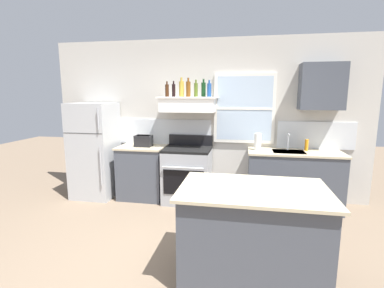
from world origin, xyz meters
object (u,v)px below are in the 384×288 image
at_px(bottle_balsamic_dark, 174,90).
at_px(bottle_blue_liqueur, 209,90).
at_px(bottle_amber_wine, 188,89).
at_px(kitchen_island, 252,233).
at_px(paper_towel_roll, 258,142).
at_px(toaster, 144,141).
at_px(dish_soap_bottle, 307,145).
at_px(bottle_champagne_gold_foil, 182,89).
at_px(bottle_dark_green_wine, 204,89).
at_px(bottle_brown_stout, 167,90).
at_px(bottle_olive_oil_square, 196,90).
at_px(refrigerator, 95,150).
at_px(stove_range, 187,174).

xyz_separation_m(bottle_balsamic_dark, bottle_blue_liqueur, (0.59, -0.03, 0.00)).
height_order(bottle_amber_wine, kitchen_island, bottle_amber_wine).
relative_size(paper_towel_roll, kitchen_island, 0.19).
distance_m(toaster, kitchen_island, 2.65).
bearing_deg(dish_soap_bottle, toaster, -177.53).
bearing_deg(bottle_champagne_gold_foil, bottle_dark_green_wine, 9.32).
bearing_deg(bottle_brown_stout, bottle_blue_liqueur, -3.88).
bearing_deg(bottle_balsamic_dark, paper_towel_roll, -1.41).
bearing_deg(bottle_olive_oil_square, toaster, -175.61).
height_order(bottle_amber_wine, bottle_dark_green_wine, bottle_amber_wine).
height_order(bottle_brown_stout, bottle_champagne_gold_foil, bottle_champagne_gold_foil).
relative_size(bottle_brown_stout, dish_soap_bottle, 1.37).
relative_size(bottle_amber_wine, bottle_blue_liqueur, 1.15).
distance_m(bottle_champagne_gold_foil, bottle_amber_wine, 0.12).
distance_m(bottle_champagne_gold_foil, dish_soap_bottle, 2.17).
distance_m(bottle_brown_stout, dish_soap_bottle, 2.39).
distance_m(bottle_champagne_gold_foil, bottle_dark_green_wine, 0.36).
distance_m(bottle_balsamic_dark, paper_towel_roll, 1.59).
bearing_deg(toaster, bottle_brown_stout, 9.14).
height_order(refrigerator, bottle_dark_green_wine, bottle_dark_green_wine).
height_order(bottle_brown_stout, bottle_balsamic_dark, bottle_balsamic_dark).
height_order(bottle_olive_oil_square, bottle_blue_liqueur, bottle_olive_oil_square).
xyz_separation_m(bottle_balsamic_dark, bottle_dark_green_wine, (0.48, 0.07, 0.01)).
distance_m(bottle_balsamic_dark, dish_soap_bottle, 2.29).
relative_size(bottle_amber_wine, paper_towel_roll, 1.11).
bearing_deg(stove_range, bottle_blue_liqueur, 6.79).
xyz_separation_m(refrigerator, dish_soap_bottle, (3.53, 0.16, 0.18)).
distance_m(toaster, bottle_balsamic_dark, 0.99).
height_order(bottle_champagne_gold_foil, bottle_amber_wine, bottle_champagne_gold_foil).
bearing_deg(bottle_balsamic_dark, refrigerator, -176.19).
bearing_deg(refrigerator, bottle_blue_liqueur, 1.84).
xyz_separation_m(refrigerator, bottle_dark_green_wine, (1.89, 0.16, 1.04)).
distance_m(bottle_dark_green_wine, dish_soap_bottle, 1.85).
distance_m(bottle_champagne_gold_foil, bottle_olive_oil_square, 0.24).
xyz_separation_m(bottle_dark_green_wine, dish_soap_bottle, (1.64, -0.00, -0.86)).
distance_m(bottle_champagne_gold_foil, bottle_blue_liqueur, 0.46).
bearing_deg(bottle_blue_liqueur, bottle_dark_green_wine, 136.67).
bearing_deg(bottle_champagne_gold_foil, bottle_olive_oil_square, 2.25).
relative_size(stove_range, dish_soap_bottle, 6.06).
xyz_separation_m(refrigerator, bottle_brown_stout, (1.29, 0.11, 1.03)).
relative_size(bottle_brown_stout, bottle_dark_green_wine, 0.88).
bearing_deg(bottle_amber_wine, stove_range, -97.66).
bearing_deg(paper_towel_roll, kitchen_island, -93.37).
bearing_deg(bottle_champagne_gold_foil, dish_soap_bottle, 1.58).
xyz_separation_m(bottle_balsamic_dark, kitchen_island, (1.26, -1.94, -1.39)).
bearing_deg(bottle_balsamic_dark, bottle_champagne_gold_foil, 5.00).
height_order(stove_range, bottle_olive_oil_square, bottle_olive_oil_square).
xyz_separation_m(toaster, bottle_blue_liqueur, (1.11, 0.02, 0.85)).
bearing_deg(toaster, bottle_blue_liqueur, 0.92).
bearing_deg(refrigerator, toaster, 3.00).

